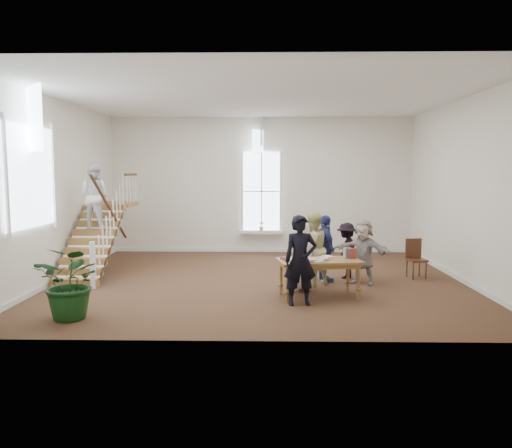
{
  "coord_description": "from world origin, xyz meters",
  "views": [
    {
      "loc": [
        0.16,
        -12.25,
        2.71
      ],
      "look_at": [
        -0.1,
        0.4,
        1.38
      ],
      "focal_mm": 35.0,
      "sensor_mm": 36.0,
      "label": 1
    }
  ],
  "objects_px": {
    "library_table": "(317,263)",
    "woman_cluster_b": "(346,250)",
    "person_yellow": "(312,249)",
    "side_chair": "(415,256)",
    "elderly_woman": "(301,256)",
    "woman_cluster_c": "(363,252)",
    "police_officer": "(300,260)",
    "woman_cluster_a": "(325,249)",
    "floor_plant": "(72,282)"
  },
  "relations": [
    {
      "from": "elderly_woman",
      "to": "library_table",
      "type": "bearing_deg",
      "value": 99.09
    },
    {
      "from": "police_officer",
      "to": "person_yellow",
      "type": "height_order",
      "value": "police_officer"
    },
    {
      "from": "woman_cluster_b",
      "to": "library_table",
      "type": "bearing_deg",
      "value": 3.36
    },
    {
      "from": "elderly_woman",
      "to": "side_chair",
      "type": "distance_m",
      "value": 3.38
    },
    {
      "from": "police_officer",
      "to": "woman_cluster_a",
      "type": "height_order",
      "value": "police_officer"
    },
    {
      "from": "woman_cluster_b",
      "to": "woman_cluster_a",
      "type": "bearing_deg",
      "value": -24.31
    },
    {
      "from": "library_table",
      "to": "floor_plant",
      "type": "bearing_deg",
      "value": -169.69
    },
    {
      "from": "person_yellow",
      "to": "woman_cluster_c",
      "type": "relative_size",
      "value": 1.13
    },
    {
      "from": "woman_cluster_c",
      "to": "side_chair",
      "type": "height_order",
      "value": "woman_cluster_c"
    },
    {
      "from": "library_table",
      "to": "side_chair",
      "type": "xyz_separation_m",
      "value": [
        2.72,
        2.08,
        -0.18
      ]
    },
    {
      "from": "person_yellow",
      "to": "woman_cluster_b",
      "type": "height_order",
      "value": "person_yellow"
    },
    {
      "from": "library_table",
      "to": "side_chair",
      "type": "distance_m",
      "value": 3.43
    },
    {
      "from": "woman_cluster_a",
      "to": "side_chair",
      "type": "relative_size",
      "value": 1.66
    },
    {
      "from": "library_table",
      "to": "elderly_woman",
      "type": "xyz_separation_m",
      "value": [
        -0.31,
        0.61,
        0.06
      ]
    },
    {
      "from": "elderly_woman",
      "to": "woman_cluster_c",
      "type": "distance_m",
      "value": 1.72
    },
    {
      "from": "police_officer",
      "to": "elderly_woman",
      "type": "bearing_deg",
      "value": 77.17
    },
    {
      "from": "person_yellow",
      "to": "side_chair",
      "type": "height_order",
      "value": "person_yellow"
    },
    {
      "from": "police_officer",
      "to": "side_chair",
      "type": "xyz_separation_m",
      "value": [
        3.13,
        2.72,
        -0.36
      ]
    },
    {
      "from": "library_table",
      "to": "woman_cluster_b",
      "type": "xyz_separation_m",
      "value": [
        0.95,
        1.99,
        -0.03
      ]
    },
    {
      "from": "library_table",
      "to": "woman_cluster_b",
      "type": "relative_size",
      "value": 1.31
    },
    {
      "from": "woman_cluster_b",
      "to": "side_chair",
      "type": "relative_size",
      "value": 1.43
    },
    {
      "from": "library_table",
      "to": "person_yellow",
      "type": "bearing_deg",
      "value": 80.55
    },
    {
      "from": "woman_cluster_c",
      "to": "side_chair",
      "type": "bearing_deg",
      "value": 58.78
    },
    {
      "from": "side_chair",
      "to": "woman_cluster_b",
      "type": "bearing_deg",
      "value": 172.03
    },
    {
      "from": "person_yellow",
      "to": "side_chair",
      "type": "relative_size",
      "value": 1.77
    },
    {
      "from": "woman_cluster_b",
      "to": "woman_cluster_c",
      "type": "distance_m",
      "value": 0.72
    },
    {
      "from": "elderly_woman",
      "to": "side_chair",
      "type": "relative_size",
      "value": 1.6
    },
    {
      "from": "floor_plant",
      "to": "side_chair",
      "type": "height_order",
      "value": "floor_plant"
    },
    {
      "from": "floor_plant",
      "to": "library_table",
      "type": "bearing_deg",
      "value": 20.08
    },
    {
      "from": "woman_cluster_a",
      "to": "side_chair",
      "type": "height_order",
      "value": "woman_cluster_a"
    },
    {
      "from": "library_table",
      "to": "elderly_woman",
      "type": "relative_size",
      "value": 1.17
    },
    {
      "from": "library_table",
      "to": "side_chair",
      "type": "height_order",
      "value": "side_chair"
    },
    {
      "from": "police_officer",
      "to": "person_yellow",
      "type": "relative_size",
      "value": 1.04
    },
    {
      "from": "person_yellow",
      "to": "woman_cluster_c",
      "type": "bearing_deg",
      "value": 153.61
    },
    {
      "from": "library_table",
      "to": "floor_plant",
      "type": "distance_m",
      "value": 4.96
    },
    {
      "from": "library_table",
      "to": "woman_cluster_a",
      "type": "bearing_deg",
      "value": 67.51
    },
    {
      "from": "elderly_woman",
      "to": "woman_cluster_a",
      "type": "height_order",
      "value": "woman_cluster_a"
    },
    {
      "from": "side_chair",
      "to": "floor_plant",
      "type": "bearing_deg",
      "value": -163.79
    },
    {
      "from": "police_officer",
      "to": "woman_cluster_a",
      "type": "xyz_separation_m",
      "value": [
        0.75,
        2.18,
        -0.09
      ]
    },
    {
      "from": "elderly_woman",
      "to": "woman_cluster_c",
      "type": "relative_size",
      "value": 1.02
    },
    {
      "from": "floor_plant",
      "to": "police_officer",
      "type": "bearing_deg",
      "value": 14.06
    },
    {
      "from": "library_table",
      "to": "person_yellow",
      "type": "xyz_separation_m",
      "value": [
        -0.01,
        1.11,
        0.14
      ]
    },
    {
      "from": "woman_cluster_b",
      "to": "floor_plant",
      "type": "height_order",
      "value": "woman_cluster_b"
    },
    {
      "from": "police_officer",
      "to": "woman_cluster_c",
      "type": "xyz_separation_m",
      "value": [
        1.65,
        1.98,
        -0.14
      ]
    },
    {
      "from": "elderly_woman",
      "to": "person_yellow",
      "type": "distance_m",
      "value": 0.59
    },
    {
      "from": "library_table",
      "to": "woman_cluster_c",
      "type": "height_order",
      "value": "woman_cluster_c"
    },
    {
      "from": "library_table",
      "to": "elderly_woman",
      "type": "bearing_deg",
      "value": 106.81
    },
    {
      "from": "woman_cluster_a",
      "to": "floor_plant",
      "type": "distance_m",
      "value": 5.97
    },
    {
      "from": "elderly_woman",
      "to": "person_yellow",
      "type": "height_order",
      "value": "person_yellow"
    },
    {
      "from": "person_yellow",
      "to": "side_chair",
      "type": "bearing_deg",
      "value": 162.88
    }
  ]
}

